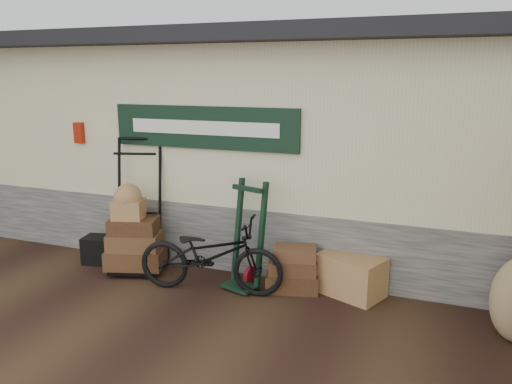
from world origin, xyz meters
TOP-DOWN VIEW (x-y plane):
  - ground at (0.00, 0.00)m, footprint 80.00×80.00m
  - station_building at (-0.01, 2.74)m, footprint 14.40×4.10m
  - porter_trolley at (-1.19, 0.70)m, footprint 1.07×0.92m
  - green_barrow at (0.44, 0.62)m, footprint 0.59×0.54m
  - suitcase_stack at (1.01, 0.72)m, footprint 0.72×0.54m
  - wicker_hamper at (1.71, 0.85)m, footprint 0.89×0.75m
  - black_trunk at (-1.85, 0.63)m, footprint 0.44×0.40m
  - bicycle at (0.08, 0.31)m, footprint 0.90×1.89m

SIDE VIEW (x-z plane):
  - ground at x=0.00m, z-range 0.00..0.00m
  - black_trunk at x=-1.85m, z-range 0.00..0.38m
  - wicker_hamper at x=1.71m, z-range 0.00..0.49m
  - suitcase_stack at x=1.01m, z-range 0.00..0.57m
  - bicycle at x=0.08m, z-range 0.00..1.05m
  - green_barrow at x=0.44m, z-range 0.00..1.36m
  - porter_trolley at x=-1.19m, z-range 0.00..1.82m
  - station_building at x=-0.01m, z-range 0.01..3.21m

